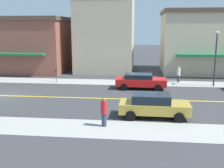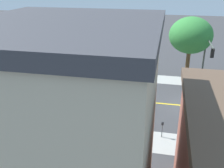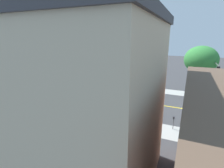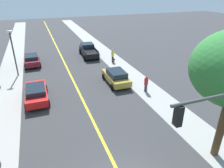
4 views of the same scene
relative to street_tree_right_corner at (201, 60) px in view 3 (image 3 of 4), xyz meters
name	(u,v)px [view 3 (image 3 of 4)]	position (x,y,z in m)	size (l,w,h in m)	color
ground_plane	(200,111)	(-6.30, -0.34, -5.77)	(140.00, 140.00, 0.00)	#38383A
sidewalk_left	(203,139)	(-13.14, -0.34, -5.77)	(2.90, 126.00, 0.01)	#9E9E99
sidewalk_right	(198,95)	(0.54, -0.34, -5.77)	(2.90, 126.00, 0.01)	#9E9E99
road_centerline_stripe	(200,111)	(-6.30, -0.34, -5.77)	(0.20, 126.00, 0.00)	yellow
corner_shop_building	(92,106)	(-21.27, 6.53, -0.58)	(8.51, 7.46, 10.35)	beige
street_tree_right_corner	(201,60)	(0.00, 0.00, 0.00)	(4.86, 4.86, 7.87)	brown
parking_meter	(174,121)	(-12.37, 2.41, -4.86)	(0.12, 0.18, 1.38)	#4C4C51
traffic_light_mast	(214,74)	(-1.66, -1.76, -1.66)	(5.45, 0.32, 6.02)	#474C47
street_lamp	(50,81)	(-12.22, 18.42, -2.38)	(0.70, 0.36, 5.34)	#38383D
red_sedan_left_curb	(104,103)	(-10.30, 11.25, -5.01)	(2.12, 4.69, 1.41)	red
gold_sedan_right_curb	(121,86)	(-1.97, 12.16, -4.98)	(2.16, 4.51, 1.52)	#B29338
maroon_sedan_left_curb	(43,93)	(-10.51, 21.64, -5.00)	(2.14, 4.39, 1.45)	maroon
black_pickup_truck	(69,80)	(-2.28, 22.99, -4.89)	(2.45, 5.63, 1.76)	black
pedestrian_white_shirt	(62,107)	(-13.95, 15.23, -4.94)	(0.34, 0.34, 1.59)	#33384C
pedestrian_red_shirt	(140,84)	(0.11, 9.22, -4.87)	(0.39, 0.39, 1.72)	#33384C
pedestrian_yellow_shirt	(93,79)	(0.22, 19.09, -4.82)	(0.37, 0.37, 1.80)	black
small_dog	(95,82)	(0.14, 18.51, -5.39)	(0.66, 0.68, 0.58)	#4C3828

